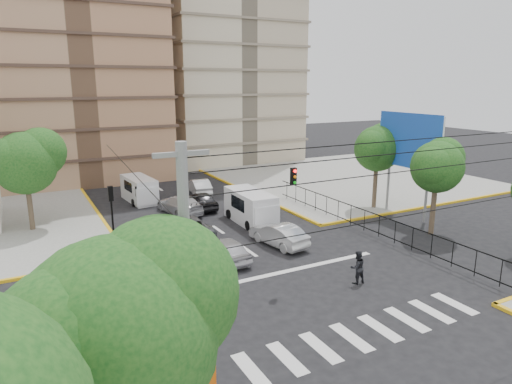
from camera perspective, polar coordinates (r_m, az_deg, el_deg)
ground at (r=25.35m, az=4.44°, el=-10.99°), size 160.00×160.00×0.00m
sidewalk_ne at (r=52.12m, az=11.27°, el=1.75°), size 26.00×26.00×0.15m
crosswalk_stripes at (r=21.12m, az=13.57°, el=-16.71°), size 12.00×2.40×0.01m
stop_line at (r=26.28m, az=3.02°, el=-10.04°), size 13.00×0.40×0.01m
park_fence at (r=33.81m, az=13.31°, el=-4.93°), size 0.10×22.50×1.66m
billboard at (r=37.30m, az=18.65°, el=5.90°), size 0.36×6.20×8.10m
tree_sw_near at (r=10.88m, az=-16.65°, el=-15.90°), size 5.63×4.60×7.57m
tree_park_a at (r=33.80m, az=21.79°, el=3.22°), size 4.41×3.60×6.83m
tree_park_c at (r=39.24m, az=15.02°, el=5.52°), size 4.65×3.80×7.25m
tree_tudor at (r=35.80m, az=-26.79°, el=3.59°), size 5.39×4.40×7.43m
traffic_light_nw at (r=28.56m, az=-17.59°, el=-2.11°), size 0.28×0.22×4.40m
traffic_light_hanging at (r=21.88m, az=7.57°, el=1.26°), size 18.00×9.12×0.92m
utility_pole_sw at (r=12.37m, az=-8.57°, el=-14.30°), size 1.40×0.28×9.00m
van_right_lane at (r=34.64m, az=-0.50°, el=-2.06°), size 2.26×5.45×2.44m
van_left_lane at (r=42.20m, az=-14.31°, el=0.21°), size 2.34×5.06×2.21m
car_silver_front_left at (r=27.74m, az=-3.78°, el=-7.15°), size 1.92×4.30×1.43m
car_white_front_right at (r=30.18m, az=2.85°, el=-5.34°), size 2.32×4.74×1.50m
car_grey_mid_left at (r=32.17m, az=-8.68°, el=-4.28°), size 2.64×5.43×1.49m
car_silver_rear_left at (r=37.89m, az=-9.50°, el=-1.55°), size 2.91×5.48×1.51m
car_darkgrey_mid_right at (r=38.99m, az=-6.83°, el=-1.04°), size 1.91×4.46×1.50m
car_white_rear_right at (r=44.22m, az=-7.10°, el=0.69°), size 2.24×4.71×1.49m
pedestrian_crosswalk at (r=25.23m, az=12.55°, el=-9.17°), size 0.91×0.73×1.81m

